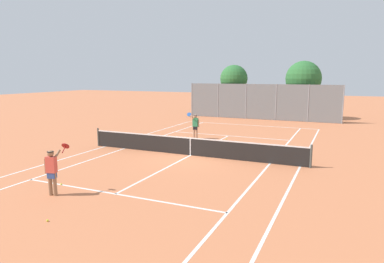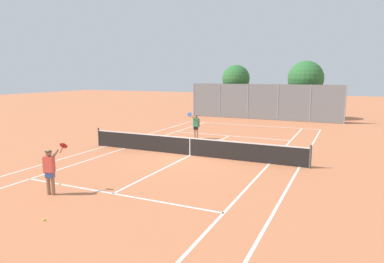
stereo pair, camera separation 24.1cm
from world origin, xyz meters
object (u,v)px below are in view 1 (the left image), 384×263
object	(u,v)px
tennis_net	(190,146)
loose_tennis_ball_4	(47,220)
loose_tennis_ball_5	(244,143)
player_near_side	(52,169)
tree_behind_right	(302,79)
loose_tennis_ball_0	(61,184)
loose_tennis_ball_1	(226,139)
loose_tennis_ball_3	(128,147)
tree_behind_left	(234,80)
player_far_left	(195,125)

from	to	relation	value
tennis_net	loose_tennis_ball_4	distance (m)	9.10
loose_tennis_ball_4	loose_tennis_ball_5	xyz separation A→B (m)	(2.10, 13.31, 0.00)
loose_tennis_ball_4	player_near_side	bearing A→B (deg)	131.77
tree_behind_right	loose_tennis_ball_0	bearing A→B (deg)	-103.39
loose_tennis_ball_1	loose_tennis_ball_3	distance (m)	6.44
loose_tennis_ball_0	tree_behind_right	distance (m)	25.65
player_near_side	loose_tennis_ball_1	bearing A→B (deg)	79.94
tennis_net	loose_tennis_ball_3	bearing A→B (deg)	175.70
loose_tennis_ball_4	tree_behind_right	world-z (taller)	tree_behind_right
loose_tennis_ball_5	tree_behind_left	size ratio (longest dim) A/B	0.01
player_far_left	loose_tennis_ball_3	bearing A→B (deg)	-120.48
tennis_net	loose_tennis_ball_5	size ratio (longest dim) A/B	181.82
loose_tennis_ball_1	loose_tennis_ball_4	size ratio (longest dim) A/B	1.00
player_near_side	loose_tennis_ball_5	bearing A→B (deg)	72.65
loose_tennis_ball_0	loose_tennis_ball_5	world-z (taller)	same
player_near_side	loose_tennis_ball_4	bearing A→B (deg)	-48.23
player_near_side	loose_tennis_ball_5	distance (m)	12.19
tennis_net	loose_tennis_ball_3	size ratio (longest dim) A/B	181.82
loose_tennis_ball_5	tree_behind_right	distance (m)	14.61
loose_tennis_ball_1	loose_tennis_ball_5	size ratio (longest dim) A/B	1.00
loose_tennis_ball_3	loose_tennis_ball_5	xyz separation A→B (m)	(5.78, 3.93, 0.00)
player_far_left	loose_tennis_ball_1	world-z (taller)	player_far_left
player_near_side	loose_tennis_ball_3	bearing A→B (deg)	105.66
loose_tennis_ball_0	tree_behind_right	size ratio (longest dim) A/B	0.01
player_near_side	loose_tennis_ball_0	size ratio (longest dim) A/B	26.88
player_far_left	loose_tennis_ball_1	xyz separation A→B (m)	(1.93, 0.63, -0.89)
loose_tennis_ball_5	loose_tennis_ball_1	bearing A→B (deg)	150.17
player_far_left	loose_tennis_ball_0	size ratio (longest dim) A/B	26.88
player_near_side	tree_behind_right	distance (m)	26.33
tennis_net	loose_tennis_ball_1	distance (m)	5.08
loose_tennis_ball_1	tree_behind_left	xyz separation A→B (m)	(-3.39, 12.55, 3.65)
loose_tennis_ball_5	tree_behind_right	world-z (taller)	tree_behind_right
loose_tennis_ball_3	loose_tennis_ball_4	distance (m)	10.08
player_far_left	tennis_net	bearing A→B (deg)	-69.62
tennis_net	loose_tennis_ball_4	world-z (taller)	tennis_net
loose_tennis_ball_0	loose_tennis_ball_5	bearing A→B (deg)	68.42
loose_tennis_ball_1	tree_behind_right	distance (m)	14.07
loose_tennis_ball_0	loose_tennis_ball_3	world-z (taller)	same
tree_behind_left	tennis_net	bearing A→B (deg)	-80.02
player_near_side	loose_tennis_ball_1	distance (m)	12.65
loose_tennis_ball_3	tree_behind_left	xyz separation A→B (m)	(0.97, 17.29, 3.65)
player_near_side	player_far_left	xyz separation A→B (m)	(0.27, 11.79, 0.00)
player_near_side	loose_tennis_ball_5	world-z (taller)	player_near_side
tennis_net	loose_tennis_ball_3	distance (m)	4.10
tree_behind_left	loose_tennis_ball_1	bearing A→B (deg)	-74.89
tennis_net	tree_behind_right	xyz separation A→B (m)	(3.38, 18.27, 3.22)
player_far_left	loose_tennis_ball_3	distance (m)	4.85
loose_tennis_ball_4	tree_behind_left	world-z (taller)	tree_behind_left
player_far_left	loose_tennis_ball_4	world-z (taller)	player_far_left
loose_tennis_ball_1	tree_behind_right	size ratio (longest dim) A/B	0.01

